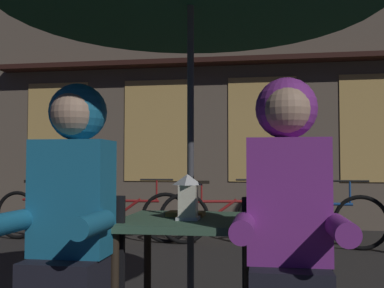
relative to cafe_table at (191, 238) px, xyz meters
name	(u,v)px	position (x,y,z in m)	size (l,w,h in m)	color
cafe_table	(191,238)	(0.00, 0.00, 0.00)	(0.72, 0.72, 0.74)	#42664C
lantern	(187,196)	(0.00, -0.08, 0.22)	(0.11, 0.11, 0.23)	white
chair_left	(74,280)	(-0.48, -0.37, -0.15)	(0.40, 0.40, 0.87)	black
person_left_hooded	(70,203)	(-0.48, -0.43, 0.21)	(0.45, 0.56, 1.40)	black
person_right_hooded	(288,206)	(0.48, -0.43, 0.21)	(0.45, 0.56, 1.40)	black
shopfront_building	(262,43)	(0.37, 5.40, 2.45)	(10.00, 0.93, 6.20)	#6B5B4C
bicycle_nearest	(50,215)	(-2.47, 3.46, -0.29)	(1.68, 0.21, 0.84)	black
bicycle_second	(127,216)	(-1.40, 3.49, -0.29)	(1.68, 0.09, 0.84)	black
bicycle_third	(223,217)	(-0.14, 3.59, -0.29)	(1.65, 0.44, 0.84)	black
bicycle_fourth	(317,220)	(1.02, 3.40, -0.29)	(1.68, 0.16, 0.84)	black
book	(186,214)	(-0.04, 0.09, 0.11)	(0.20, 0.14, 0.02)	olive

